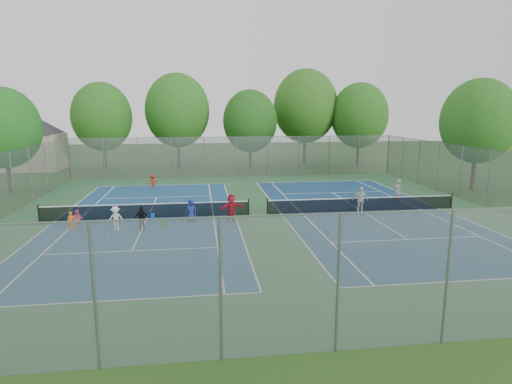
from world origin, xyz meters
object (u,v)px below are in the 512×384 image
Objects in this scene: net_right at (362,205)px; ball_crate at (152,215)px; instructor at (397,192)px; ball_hopper at (164,223)px; net_left at (147,211)px.

net_right is 13.71m from ball_crate.
ball_hopper is at bearing -2.58° from instructor.
ball_crate is at bearing 30.25° from net_left.
instructor is at bearing 29.86° from net_right.
ball_crate is (-13.71, 0.17, -0.29)m from net_right.
ball_crate is 17.20m from instructor.
ball_crate is at bearing 179.29° from net_right.
net_right is at bearing -0.71° from ball_crate.
net_right is at bearing 10.13° from ball_hopper.
net_left reaches higher than ball_hopper.
net_left is at bearing 118.40° from ball_hopper.
net_right is 24.98× the size of ball_hopper.
net_right is 12.97m from ball_hopper.
instructor is at bearing 5.92° from ball_crate.
instructor is (17.38, 1.94, 0.43)m from net_left.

